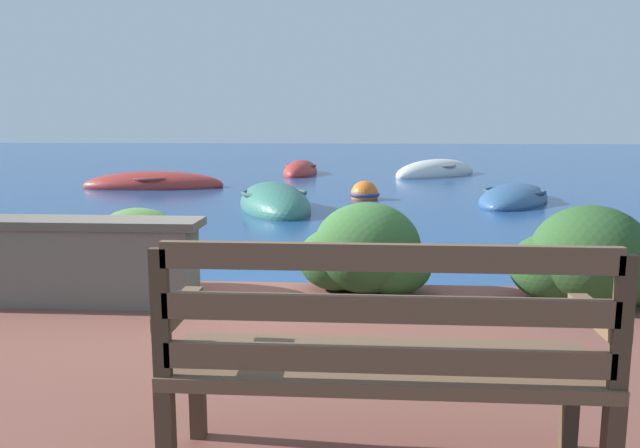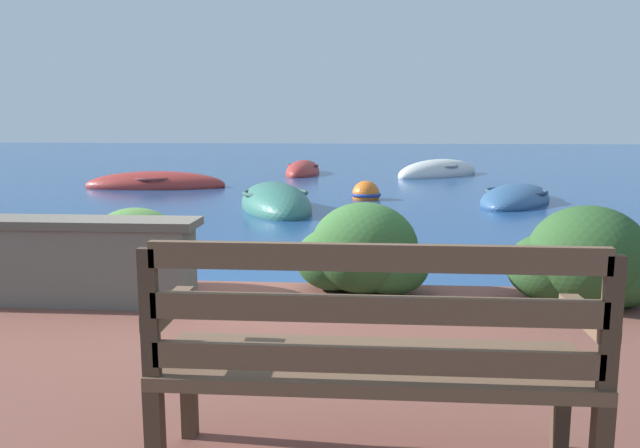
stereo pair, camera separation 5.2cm
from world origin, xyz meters
The scene contains 12 objects.
ground_plane centered at (0.00, 0.00, 0.00)m, with size 80.00×80.00×0.00m.
park_bench centered at (1.11, -2.84, 0.71)m, with size 1.60×0.48×0.93m.
stone_wall centered at (-1.36, -0.69, 0.54)m, with size 2.48×0.39×0.63m.
hedge_clump_left centered at (-0.72, -0.35, 0.51)m, with size 0.97×0.70×0.66m.
hedge_clump_centre centered at (1.05, -0.25, 0.53)m, with size 1.04×0.75×0.71m.
hedge_clump_right centered at (2.67, -0.44, 0.53)m, with size 1.07×0.77×0.73m.
rowboat_nearest centered at (-0.55, 5.96, 0.07)m, with size 2.01×3.16×0.81m.
rowboat_mid centered at (3.95, 7.20, 0.05)m, with size 2.27×3.12×0.61m.
rowboat_far centered at (-3.90, 9.36, 0.06)m, with size 3.39×1.56×0.68m.
rowboat_outer centered at (3.14, 13.25, 0.07)m, with size 3.11×3.20×0.82m.
rowboat_distant centered at (-0.82, 13.44, 0.06)m, with size 1.08×2.77×0.73m.
mooring_buoy centered at (1.06, 7.46, 0.10)m, with size 0.61×0.61×0.56m.
Camera 2 is at (1.08, -4.99, 1.54)m, focal length 35.00 mm.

